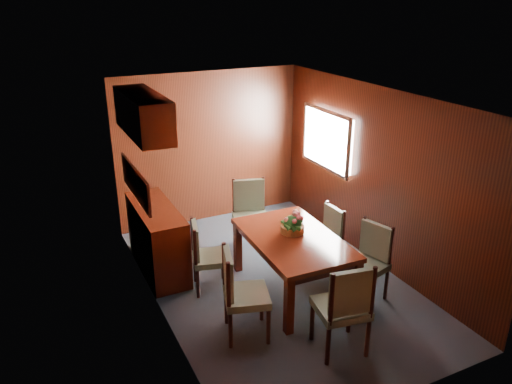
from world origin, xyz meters
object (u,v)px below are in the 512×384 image
chair_right_near (369,257)px  chair_head (345,304)px  sideboard (157,238)px  chair_left_near (239,289)px  flower_centerpiece (293,221)px  dining_table (293,245)px

chair_right_near → chair_head: size_ratio=0.91×
chair_head → sideboard: bearing=126.0°
chair_left_near → chair_head: chair_head is taller
chair_left_near → chair_head: bearing=65.0°
flower_centerpiece → dining_table: bearing=-113.3°
dining_table → chair_right_near: size_ratio=1.69×
sideboard → chair_head: bearing=-63.8°
chair_left_near → flower_centerpiece: size_ratio=3.27×
chair_right_near → flower_centerpiece: size_ratio=3.08×
chair_left_near → chair_head: (0.83, -0.74, 0.02)m
sideboard → chair_right_near: 2.75m
dining_table → flower_centerpiece: flower_centerpiece is taller
sideboard → chair_head: 2.79m
chair_head → flower_centerpiece: 1.40m
dining_table → chair_left_near: bearing=-150.1°
sideboard → dining_table: bearing=-42.9°
sideboard → flower_centerpiece: size_ratio=4.47×
chair_head → flower_centerpiece: size_ratio=3.38×
sideboard → flower_centerpiece: 1.86m
chair_head → flower_centerpiece: flower_centerpiece is taller
chair_left_near → chair_head: size_ratio=0.97×
sideboard → chair_left_near: chair_left_near is taller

